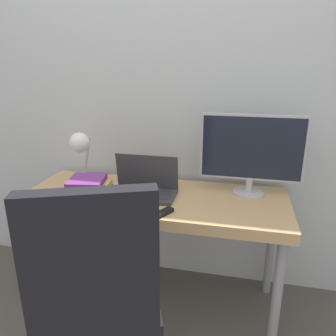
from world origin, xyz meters
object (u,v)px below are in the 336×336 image
at_px(laptop, 144,187).
at_px(monitor, 252,151).
at_px(office_chair, 97,292).
at_px(desk_lamp, 81,148).
at_px(book_stack, 88,190).

relative_size(laptop, monitor, 0.65).
xyz_separation_m(laptop, monitor, (0.58, 0.14, 0.21)).
bearing_deg(office_chair, desk_lamp, 118.85).
height_order(laptop, monitor, monitor).
relative_size(monitor, desk_lamp, 1.66).
relative_size(office_chair, book_stack, 3.98).
height_order(monitor, office_chair, monitor).
distance_m(laptop, office_chair, 0.71).
distance_m(monitor, book_stack, 0.92).
height_order(laptop, desk_lamp, desk_lamp).
bearing_deg(monitor, laptop, -166.28).
bearing_deg(desk_lamp, monitor, 7.19).
height_order(desk_lamp, book_stack, desk_lamp).
xyz_separation_m(laptop, book_stack, (-0.26, -0.18, 0.03)).
bearing_deg(book_stack, laptop, 34.44).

